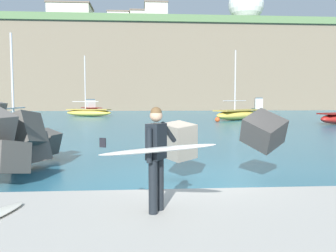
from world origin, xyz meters
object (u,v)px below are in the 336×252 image
Objects in this scene: mooring_buoy_middle at (217,120)px; station_building_annex at (143,25)px; station_building_central at (119,26)px; surfer_with_board at (155,152)px; boat_mid_right at (11,130)px; boat_far_centre at (91,109)px; radar_dome at (246,7)px; station_building_east at (71,16)px; boat_near_left at (237,114)px; mooring_buoy_inner at (37,117)px; station_building_west at (156,18)px; boat_mid_centre at (89,112)px; boat_mid_left at (258,110)px.

mooring_buoy_middle is 58.60m from station_building_annex.
station_building_annex is (5.71, -0.63, 0.07)m from station_building_central.
boat_mid_right is at bearing 117.10° from surfer_with_board.
boat_far_centre is 44.16m from radar_dome.
station_building_east is at bearing 116.21° from mooring_buoy_middle.
boat_near_left is 20.70m from mooring_buoy_inner.
station_building_west is at bearing 94.52° from mooring_buoy_middle.
station_building_east is (-8.61, -13.87, -0.95)m from station_building_central.
station_building_west reaches higher than station_building_east.
boat_mid_centre is 40.61m from station_building_west.
radar_dome is at bearing 49.13° from mooring_buoy_inner.
station_building_west is at bearing -49.54° from station_building_central.
radar_dome is 36.36m from station_building_east.
station_building_west is at bearing 68.97° from boat_far_centre.
radar_dome is at bearing -21.51° from station_building_central.
station_building_central is (-8.35, 9.79, 0.13)m from station_building_west.
station_building_central reaches higher than boat_mid_right.
station_building_east reaches higher than boat_near_left.
radar_dome is (29.42, 57.08, 21.03)m from boat_mid_right.
boat_mid_left reaches higher than boat_far_centre.
station_building_central is 16.36m from station_building_east.
radar_dome is at bearing 4.82° from station_building_east.
boat_mid_left is (14.41, 38.35, -0.61)m from surfer_with_board.
station_building_west is at bearing 176.88° from radar_dome.
radar_dome is 1.61× the size of station_building_west.
boat_mid_right is at bearing -131.83° from boat_mid_left.
mooring_buoy_inner and mooring_buoy_middle have the same top height.
mooring_buoy_middle is at bearing -109.07° from radar_dome.
station_building_east is (-6.67, 54.03, 17.84)m from boat_mid_right.
boat_far_centre is at bearing 125.74° from mooring_buoy_middle.
station_building_east is (-16.96, -4.08, -0.82)m from station_building_west.
boat_near_left is 1.54× the size of boat_mid_left.
boat_mid_right reaches higher than boat_far_centre.
boat_mid_centre is at bearing 87.84° from boat_mid_right.
radar_dome reaches higher than station_building_east.
boat_mid_right is 0.96× the size of station_building_west.
station_building_west is at bearing 87.59° from surfer_with_board.
station_building_central is (1.89, 36.42, 18.58)m from boat_far_centre.
station_building_central is at bearing 88.64° from boat_mid_centre.
boat_mid_centre reaches higher than surfer_with_board.
boat_mid_right is 12.89× the size of mooring_buoy_inner.
station_building_central reaches higher than boat_mid_left.
boat_mid_left reaches higher than mooring_buoy_inner.
boat_near_left is at bearing -81.76° from station_building_west.
radar_dome is (29.37, 25.59, 20.81)m from boat_far_centre.
station_building_west is (14.15, 39.50, 18.86)m from mooring_buoy_inner.
station_building_west is at bearing 98.24° from boat_near_left.
station_building_central reaches higher than station_building_east.
radar_dome is (33.28, 38.46, 21.22)m from mooring_buoy_inner.
boat_mid_right is at bearing -96.48° from station_building_annex.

